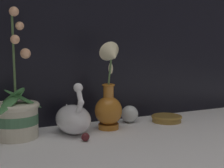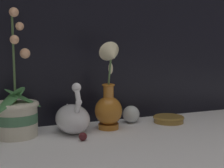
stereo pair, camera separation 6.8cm
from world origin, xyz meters
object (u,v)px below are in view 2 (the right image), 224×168
swan_figurine (72,117)px  orchid_potted_plant (16,113)px  glass_sphere (131,114)px  blue_vase (109,100)px  amber_dish (169,119)px

swan_figurine → orchid_potted_plant: bearing=172.4°
swan_figurine → glass_sphere: 0.28m
glass_sphere → blue_vase: bearing=-153.0°
orchid_potted_plant → amber_dish: orchid_potted_plant is taller
swan_figurine → glass_sphere: swan_figurine is taller
swan_figurine → blue_vase: bearing=-2.7°
orchid_potted_plant → swan_figurine: bearing=-7.6°
blue_vase → swan_figurine: bearing=177.3°
orchid_potted_plant → blue_vase: size_ratio=1.34×
swan_figurine → blue_vase: 0.16m
blue_vase → amber_dish: blue_vase is taller
amber_dish → blue_vase: bearing=-178.4°
orchid_potted_plant → blue_vase: bearing=-5.6°
blue_vase → amber_dish: (0.28, 0.01, -0.10)m
glass_sphere → amber_dish: glass_sphere is taller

